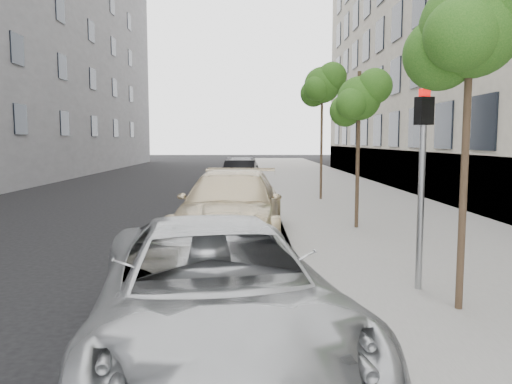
{
  "coord_description": "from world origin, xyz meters",
  "views": [
    {
      "loc": [
        0.27,
        -5.16,
        2.46
      ],
      "look_at": [
        0.44,
        4.09,
        1.5
      ],
      "focal_mm": 35.0,
      "sensor_mm": 36.0,
      "label": 1
    }
  ],
  "objects_px": {
    "signal_pole": "(422,165)",
    "suv": "(232,207)",
    "sedan_blue": "(221,184)",
    "sedan_rear": "(241,169)",
    "minivan": "(214,293)",
    "tree_near": "(473,28)",
    "tree_mid": "(360,99)",
    "sedan_black": "(240,175)",
    "tree_far": "(323,85)"
  },
  "relations": [
    {
      "from": "tree_far",
      "to": "suv",
      "type": "relative_size",
      "value": 0.9
    },
    {
      "from": "tree_mid",
      "to": "sedan_blue",
      "type": "distance_m",
      "value": 8.72
    },
    {
      "from": "sedan_blue",
      "to": "sedan_rear",
      "type": "distance_m",
      "value": 10.07
    },
    {
      "from": "sedan_rear",
      "to": "signal_pole",
      "type": "bearing_deg",
      "value": -84.46
    },
    {
      "from": "tree_mid",
      "to": "sedan_rear",
      "type": "distance_m",
      "value": 17.77
    },
    {
      "from": "signal_pole",
      "to": "sedan_blue",
      "type": "distance_m",
      "value": 13.37
    },
    {
      "from": "tree_mid",
      "to": "sedan_rear",
      "type": "height_order",
      "value": "tree_mid"
    },
    {
      "from": "minivan",
      "to": "tree_near",
      "type": "bearing_deg",
      "value": 10.87
    },
    {
      "from": "tree_far",
      "to": "suv",
      "type": "height_order",
      "value": "tree_far"
    },
    {
      "from": "signal_pole",
      "to": "sedan_rear",
      "type": "relative_size",
      "value": 0.64
    },
    {
      "from": "tree_mid",
      "to": "tree_near",
      "type": "bearing_deg",
      "value": -90.0
    },
    {
      "from": "tree_near",
      "to": "tree_far",
      "type": "bearing_deg",
      "value": 90.0
    },
    {
      "from": "signal_pole",
      "to": "sedan_black",
      "type": "height_order",
      "value": "signal_pole"
    },
    {
      "from": "tree_near",
      "to": "tree_mid",
      "type": "xyz_separation_m",
      "value": [
        -0.0,
        6.5,
        -0.39
      ]
    },
    {
      "from": "signal_pole",
      "to": "minivan",
      "type": "distance_m",
      "value": 3.98
    },
    {
      "from": "sedan_rear",
      "to": "tree_mid",
      "type": "bearing_deg",
      "value": -81.17
    },
    {
      "from": "minivan",
      "to": "suv",
      "type": "height_order",
      "value": "suv"
    },
    {
      "from": "minivan",
      "to": "suv",
      "type": "relative_size",
      "value": 0.94
    },
    {
      "from": "sedan_blue",
      "to": "minivan",
      "type": "bearing_deg",
      "value": -79.11
    },
    {
      "from": "suv",
      "to": "sedan_black",
      "type": "height_order",
      "value": "suv"
    },
    {
      "from": "tree_near",
      "to": "sedan_black",
      "type": "xyz_separation_m",
      "value": [
        -3.33,
        18.49,
        -3.2
      ]
    },
    {
      "from": "signal_pole",
      "to": "suv",
      "type": "bearing_deg",
      "value": 105.45
    },
    {
      "from": "tree_far",
      "to": "suv",
      "type": "bearing_deg",
      "value": -113.23
    },
    {
      "from": "sedan_blue",
      "to": "signal_pole",
      "type": "bearing_deg",
      "value": -65.39
    },
    {
      "from": "signal_pole",
      "to": "sedan_black",
      "type": "distance_m",
      "value": 17.87
    },
    {
      "from": "suv",
      "to": "sedan_rear",
      "type": "height_order",
      "value": "suv"
    },
    {
      "from": "signal_pole",
      "to": "suv",
      "type": "distance_m",
      "value": 5.43
    },
    {
      "from": "sedan_black",
      "to": "suv",
      "type": "bearing_deg",
      "value": -86.84
    },
    {
      "from": "tree_mid",
      "to": "minivan",
      "type": "xyz_separation_m",
      "value": [
        -3.33,
        -7.76,
        -2.77
      ]
    },
    {
      "from": "minivan",
      "to": "sedan_blue",
      "type": "distance_m",
      "value": 14.96
    },
    {
      "from": "tree_mid",
      "to": "sedan_black",
      "type": "relative_size",
      "value": 0.95
    },
    {
      "from": "tree_near",
      "to": "suv",
      "type": "relative_size",
      "value": 0.78
    },
    {
      "from": "minivan",
      "to": "tree_mid",
      "type": "bearing_deg",
      "value": 56.89
    },
    {
      "from": "tree_near",
      "to": "minivan",
      "type": "bearing_deg",
      "value": -159.22
    },
    {
      "from": "suv",
      "to": "sedan_blue",
      "type": "distance_m",
      "value": 8.47
    },
    {
      "from": "tree_mid",
      "to": "sedan_rear",
      "type": "relative_size",
      "value": 0.86
    },
    {
      "from": "minivan",
      "to": "suv",
      "type": "distance_m",
      "value": 6.51
    },
    {
      "from": "tree_near",
      "to": "minivan",
      "type": "height_order",
      "value": "tree_near"
    },
    {
      "from": "sedan_black",
      "to": "sedan_rear",
      "type": "distance_m",
      "value": 5.24
    },
    {
      "from": "minivan",
      "to": "sedan_blue",
      "type": "bearing_deg",
      "value": 82.76
    },
    {
      "from": "minivan",
      "to": "suv",
      "type": "bearing_deg",
      "value": 80.09
    },
    {
      "from": "tree_far",
      "to": "sedan_rear",
      "type": "xyz_separation_m",
      "value": [
        -3.33,
        10.73,
        -3.89
      ]
    },
    {
      "from": "tree_near",
      "to": "suv",
      "type": "height_order",
      "value": "tree_near"
    },
    {
      "from": "sedan_blue",
      "to": "tree_far",
      "type": "bearing_deg",
      "value": -1.44
    },
    {
      "from": "suv",
      "to": "tree_near",
      "type": "bearing_deg",
      "value": -53.83
    },
    {
      "from": "tree_near",
      "to": "sedan_blue",
      "type": "xyz_separation_m",
      "value": [
        -4.02,
        13.68,
        -3.24
      ]
    },
    {
      "from": "tree_far",
      "to": "sedan_rear",
      "type": "height_order",
      "value": "tree_far"
    },
    {
      "from": "tree_mid",
      "to": "sedan_black",
      "type": "distance_m",
      "value": 12.76
    },
    {
      "from": "signal_pole",
      "to": "sedan_black",
      "type": "bearing_deg",
      "value": 80.04
    },
    {
      "from": "tree_mid",
      "to": "suv",
      "type": "xyz_separation_m",
      "value": [
        -3.33,
        -1.25,
        -2.68
      ]
    }
  ]
}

